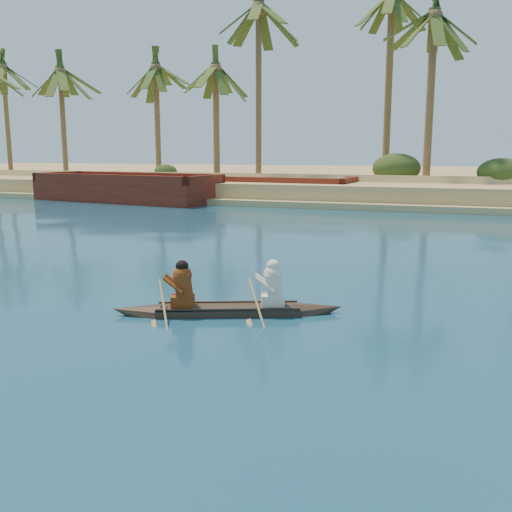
% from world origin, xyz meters
% --- Properties ---
extents(ground, '(160.00, 160.00, 0.00)m').
position_xyz_m(ground, '(0.00, 0.00, 0.00)').
color(ground, navy).
rests_on(ground, ground).
extents(sandy_embankment, '(150.00, 51.00, 1.50)m').
position_xyz_m(sandy_embankment, '(0.00, 46.89, 0.53)').
color(sandy_embankment, tan).
rests_on(sandy_embankment, ground).
extents(palm_grove, '(110.00, 14.00, 16.00)m').
position_xyz_m(palm_grove, '(0.00, 35.00, 8.00)').
color(palm_grove, '#3A4D1B').
rests_on(palm_grove, ground).
extents(shrub_cluster, '(100.00, 6.00, 2.40)m').
position_xyz_m(shrub_cluster, '(0.00, 31.50, 1.20)').
color(shrub_cluster, '#283E16').
rests_on(shrub_cluster, ground).
extents(canoe, '(4.62, 2.37, 1.30)m').
position_xyz_m(canoe, '(-3.45, 0.16, 0.25)').
color(canoe, '#30251A').
rests_on(canoe, ground).
extents(barge_left, '(13.54, 6.26, 2.17)m').
position_xyz_m(barge_left, '(-20.50, 23.01, 0.76)').
color(barge_left, maroon).
rests_on(barge_left, ground).
extents(barge_mid, '(11.86, 4.69, 1.94)m').
position_xyz_m(barge_mid, '(-11.70, 27.00, 0.68)').
color(barge_mid, maroon).
rests_on(barge_mid, ground).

